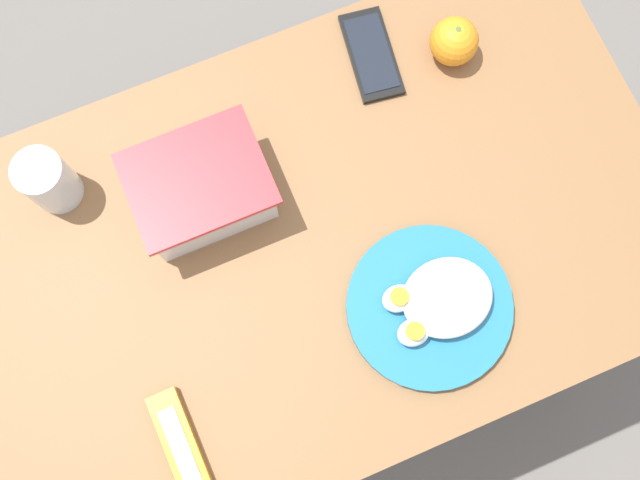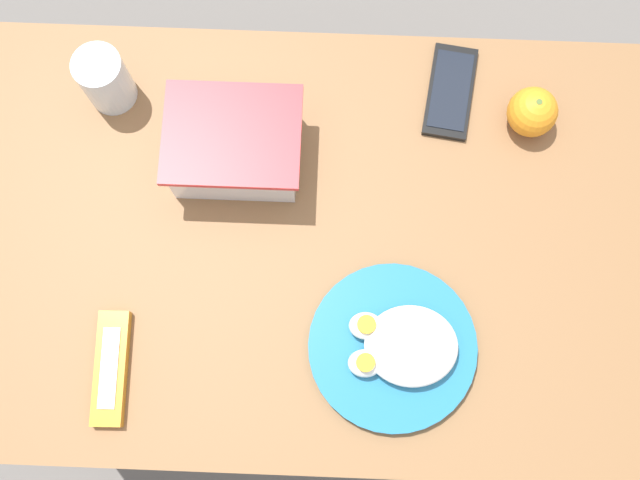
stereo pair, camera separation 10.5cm
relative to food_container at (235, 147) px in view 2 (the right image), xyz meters
The scene contains 8 objects.
ground_plane 0.78m from the food_container, 48.94° to the right, with size 10.00×10.00×0.00m, color #66605B.
table 0.21m from the food_container, 48.94° to the right, with size 1.10×0.66×0.72m.
food_container is the anchor object (origin of this frame).
orange_fruit 0.43m from the food_container, ahead, with size 0.07×0.07×0.07m.
rice_plate 0.36m from the food_container, 49.15° to the right, with size 0.23×0.23×0.06m.
candy_bar 0.36m from the food_container, 116.01° to the right, with size 0.05×0.16×0.02m.
cell_phone 0.34m from the food_container, 19.89° to the left, with size 0.09×0.16×0.01m.
drinking_glass 0.22m from the food_container, 154.48° to the left, with size 0.07×0.07×0.10m.
Camera 2 is at (0.03, -0.25, 1.77)m, focal length 42.00 mm.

